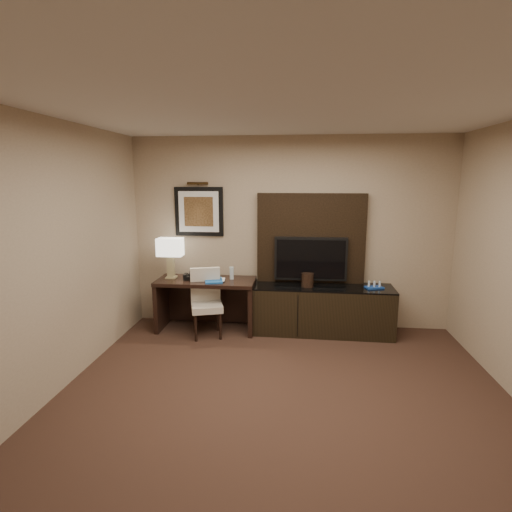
# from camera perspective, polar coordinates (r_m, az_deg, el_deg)

# --- Properties ---
(floor) EXTENTS (4.50, 5.00, 0.01)m
(floor) POSITION_cam_1_polar(r_m,az_deg,el_deg) (3.80, 3.58, -23.03)
(floor) COLOR #341F17
(floor) RESTS_ON ground
(ceiling) EXTENTS (4.50, 5.00, 0.01)m
(ceiling) POSITION_cam_1_polar(r_m,az_deg,el_deg) (3.20, 4.21, 21.42)
(ceiling) COLOR silver
(ceiling) RESTS_ON wall_back
(wall_back) EXTENTS (4.50, 0.01, 2.70)m
(wall_back) POSITION_cam_1_polar(r_m,az_deg,el_deg) (5.70, 4.81, 3.24)
(wall_back) COLOR tan
(wall_back) RESTS_ON floor
(wall_left) EXTENTS (0.01, 5.00, 2.70)m
(wall_left) POSITION_cam_1_polar(r_m,az_deg,el_deg) (4.01, -30.29, -1.60)
(wall_left) COLOR tan
(wall_left) RESTS_ON floor
(desk) EXTENTS (1.37, 0.59, 0.73)m
(desk) POSITION_cam_1_polar(r_m,az_deg,el_deg) (5.72, -7.09, -6.91)
(desk) COLOR black
(desk) RESTS_ON floor
(credenza) EXTENTS (1.95, 0.57, 0.67)m
(credenza) POSITION_cam_1_polar(r_m,az_deg,el_deg) (5.65, 9.28, -7.55)
(credenza) COLOR black
(credenza) RESTS_ON floor
(tv_wall_panel) EXTENTS (1.50, 0.12, 1.30)m
(tv_wall_panel) POSITION_cam_1_polar(r_m,az_deg,el_deg) (5.65, 7.83, 2.29)
(tv_wall_panel) COLOR black
(tv_wall_panel) RESTS_ON wall_back
(tv) EXTENTS (1.00, 0.08, 0.60)m
(tv) POSITION_cam_1_polar(r_m,az_deg,el_deg) (5.60, 7.80, -0.39)
(tv) COLOR black
(tv) RESTS_ON tv_wall_panel
(artwork) EXTENTS (0.70, 0.04, 0.70)m
(artwork) POSITION_cam_1_polar(r_m,az_deg,el_deg) (5.82, -8.13, 6.30)
(artwork) COLOR black
(artwork) RESTS_ON wall_back
(picture_light) EXTENTS (0.04, 0.04, 0.30)m
(picture_light) POSITION_cam_1_polar(r_m,az_deg,el_deg) (5.76, -8.34, 10.24)
(picture_light) COLOR #3C2913
(picture_light) RESTS_ON wall_back
(desk_chair) EXTENTS (0.53, 0.57, 0.85)m
(desk_chair) POSITION_cam_1_polar(r_m,az_deg,el_deg) (5.47, -7.05, -7.11)
(desk_chair) COLOR beige
(desk_chair) RESTS_ON floor
(table_lamp) EXTENTS (0.37, 0.24, 0.57)m
(table_lamp) POSITION_cam_1_polar(r_m,az_deg,el_deg) (5.73, -12.11, -0.29)
(table_lamp) COLOR tan
(table_lamp) RESTS_ON desk
(desk_phone) EXTENTS (0.19, 0.18, 0.09)m
(desk_phone) POSITION_cam_1_polar(r_m,az_deg,el_deg) (5.66, -9.28, -2.84)
(desk_phone) COLOR black
(desk_phone) RESTS_ON desk
(blue_folder) EXTENTS (0.30, 0.36, 0.02)m
(blue_folder) POSITION_cam_1_polar(r_m,az_deg,el_deg) (5.52, -6.07, -3.49)
(blue_folder) COLOR #1957A4
(blue_folder) RESTS_ON desk
(book) EXTENTS (0.15, 0.04, 0.21)m
(book) POSITION_cam_1_polar(r_m,az_deg,el_deg) (5.51, -6.09, -2.50)
(book) COLOR beige
(book) RESTS_ON desk
(water_bottle) EXTENTS (0.07, 0.07, 0.17)m
(water_bottle) POSITION_cam_1_polar(r_m,az_deg,el_deg) (5.59, -3.49, -2.45)
(water_bottle) COLOR silver
(water_bottle) RESTS_ON desk
(ice_bucket) EXTENTS (0.21, 0.21, 0.18)m
(ice_bucket) POSITION_cam_1_polar(r_m,az_deg,el_deg) (5.48, 7.36, -3.42)
(ice_bucket) COLOR black
(ice_bucket) RESTS_ON credenza
(minibar_tray) EXTENTS (0.26, 0.20, 0.08)m
(minibar_tray) POSITION_cam_1_polar(r_m,az_deg,el_deg) (5.60, 16.55, -4.01)
(minibar_tray) COLOR #173F97
(minibar_tray) RESTS_ON credenza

